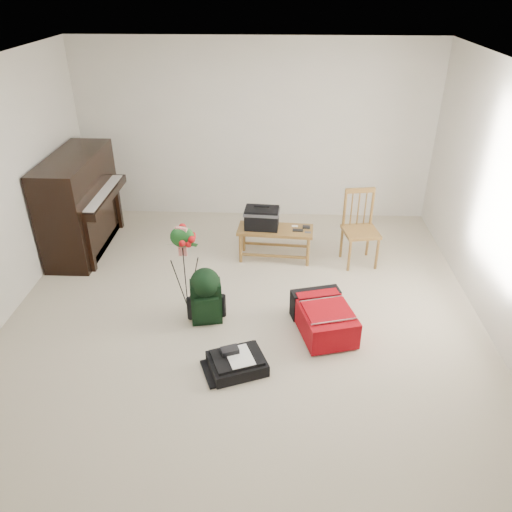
{
  "coord_description": "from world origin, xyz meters",
  "views": [
    {
      "loc": [
        0.31,
        -4.16,
        3.2
      ],
      "look_at": [
        0.12,
        0.35,
        0.62
      ],
      "focal_mm": 35.0,
      "sensor_mm": 36.0,
      "label": 1
    }
  ],
  "objects_px": {
    "black_duffel": "(237,362)",
    "bench": "(266,222)",
    "red_suitcase": "(324,315)",
    "flower_stand": "(185,269)",
    "dining_chair": "(361,229)",
    "piano": "(81,205)",
    "green_backpack": "(206,293)"
  },
  "relations": [
    {
      "from": "dining_chair",
      "to": "flower_stand",
      "type": "bearing_deg",
      "value": -160.69
    },
    {
      "from": "piano",
      "to": "dining_chair",
      "type": "relative_size",
      "value": 1.6
    },
    {
      "from": "black_duffel",
      "to": "green_backpack",
      "type": "bearing_deg",
      "value": 95.57
    },
    {
      "from": "piano",
      "to": "black_duffel",
      "type": "distance_m",
      "value": 3.19
    },
    {
      "from": "red_suitcase",
      "to": "flower_stand",
      "type": "distance_m",
      "value": 1.51
    },
    {
      "from": "red_suitcase",
      "to": "piano",
      "type": "bearing_deg",
      "value": 136.34
    },
    {
      "from": "piano",
      "to": "red_suitcase",
      "type": "xyz_separation_m",
      "value": [
        3.01,
        -1.63,
        -0.43
      ]
    },
    {
      "from": "bench",
      "to": "dining_chair",
      "type": "height_order",
      "value": "dining_chair"
    },
    {
      "from": "black_duffel",
      "to": "flower_stand",
      "type": "xyz_separation_m",
      "value": [
        -0.61,
        0.94,
        0.42
      ]
    },
    {
      "from": "dining_chair",
      "to": "flower_stand",
      "type": "distance_m",
      "value": 2.27
    },
    {
      "from": "bench",
      "to": "flower_stand",
      "type": "height_order",
      "value": "flower_stand"
    },
    {
      "from": "piano",
      "to": "bench",
      "type": "relative_size",
      "value": 1.57
    },
    {
      "from": "black_duffel",
      "to": "dining_chair",
      "type": "bearing_deg",
      "value": 34.45
    },
    {
      "from": "dining_chair",
      "to": "piano",
      "type": "bearing_deg",
      "value": 166.4
    },
    {
      "from": "green_backpack",
      "to": "black_duffel",
      "type": "bearing_deg",
      "value": -73.58
    },
    {
      "from": "dining_chair",
      "to": "flower_stand",
      "type": "height_order",
      "value": "flower_stand"
    },
    {
      "from": "green_backpack",
      "to": "bench",
      "type": "bearing_deg",
      "value": 56.09
    },
    {
      "from": "red_suitcase",
      "to": "flower_stand",
      "type": "height_order",
      "value": "flower_stand"
    },
    {
      "from": "dining_chair",
      "to": "red_suitcase",
      "type": "xyz_separation_m",
      "value": [
        -0.53,
        -1.39,
        -0.29
      ]
    },
    {
      "from": "dining_chair",
      "to": "black_duffel",
      "type": "distance_m",
      "value": 2.49
    },
    {
      "from": "piano",
      "to": "green_backpack",
      "type": "xyz_separation_m",
      "value": [
        1.8,
        -1.55,
        -0.26
      ]
    },
    {
      "from": "green_backpack",
      "to": "piano",
      "type": "bearing_deg",
      "value": 128.51
    },
    {
      "from": "black_duffel",
      "to": "bench",
      "type": "bearing_deg",
      "value": 62.67
    },
    {
      "from": "bench",
      "to": "piano",
      "type": "bearing_deg",
      "value": 179.58
    },
    {
      "from": "bench",
      "to": "flower_stand",
      "type": "distance_m",
      "value": 1.41
    },
    {
      "from": "piano",
      "to": "bench",
      "type": "height_order",
      "value": "piano"
    },
    {
      "from": "flower_stand",
      "to": "piano",
      "type": "bearing_deg",
      "value": 154.65
    },
    {
      "from": "bench",
      "to": "flower_stand",
      "type": "relative_size",
      "value": 0.94
    },
    {
      "from": "bench",
      "to": "green_backpack",
      "type": "bearing_deg",
      "value": -108.97
    },
    {
      "from": "piano",
      "to": "red_suitcase",
      "type": "distance_m",
      "value": 3.45
    },
    {
      "from": "dining_chair",
      "to": "flower_stand",
      "type": "xyz_separation_m",
      "value": [
        -1.98,
        -1.1,
        0.04
      ]
    },
    {
      "from": "bench",
      "to": "flower_stand",
      "type": "xyz_separation_m",
      "value": [
        -0.82,
        -1.15,
        -0.01
      ]
    }
  ]
}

